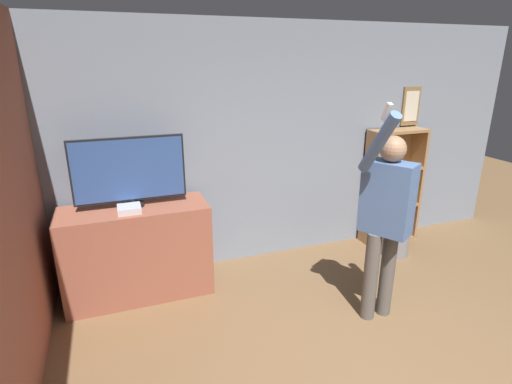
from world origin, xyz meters
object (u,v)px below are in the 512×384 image
at_px(game_console, 129,209).
at_px(bookshelf, 387,187).
at_px(television, 129,171).
at_px(waste_bin, 395,237).
at_px(person, 386,213).

bearing_deg(game_console, bookshelf, 5.76).
relative_size(television, waste_bin, 2.33).
distance_m(television, person, 2.37).
bearing_deg(bookshelf, game_console, -174.24).
relative_size(person, waste_bin, 4.48).
bearing_deg(bookshelf, waste_bin, -105.27).
distance_m(bookshelf, person, 1.77).
relative_size(game_console, waste_bin, 0.47).
xyz_separation_m(game_console, bookshelf, (3.16, 0.32, -0.23)).
bearing_deg(television, game_console, -105.85).
distance_m(game_console, bookshelf, 3.19).
bearing_deg(bookshelf, person, -128.59).
height_order(person, waste_bin, person).
relative_size(bookshelf, person, 0.74).
bearing_deg(person, waste_bin, 104.48).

